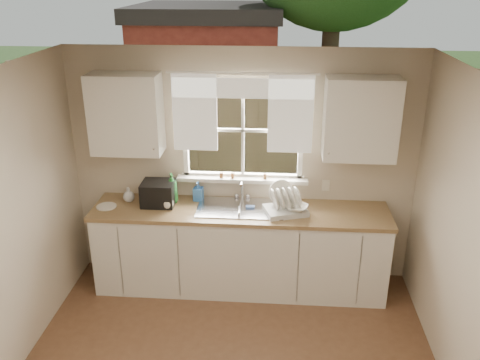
# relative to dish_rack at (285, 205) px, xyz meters

# --- Properties ---
(room_walls) EXTENTS (3.62, 4.02, 2.50)m
(room_walls) POSITION_rel_dish_rack_xyz_m (-0.46, -1.71, 0.24)
(room_walls) COLOR beige
(room_walls) RESTS_ON ground
(ceiling) EXTENTS (3.60, 4.00, 0.02)m
(ceiling) POSITION_rel_dish_rack_xyz_m (-0.46, -1.65, 1.51)
(ceiling) COLOR silver
(ceiling) RESTS_ON room_walls
(window) EXTENTS (1.38, 0.16, 1.06)m
(window) POSITION_rel_dish_rack_xyz_m (-0.46, 0.35, 0.49)
(window) COLOR white
(window) RESTS_ON room_walls
(curtains) EXTENTS (1.50, 0.03, 0.81)m
(curtains) POSITION_rel_dish_rack_xyz_m (-0.46, 0.30, 0.94)
(curtains) COLOR white
(curtains) RESTS_ON room_walls
(base_cabinets) EXTENTS (3.00, 0.62, 0.87)m
(base_cabinets) POSITION_rel_dish_rack_xyz_m (-0.46, 0.03, -0.56)
(base_cabinets) COLOR silver
(base_cabinets) RESTS_ON ground
(countertop) EXTENTS (3.04, 0.65, 0.04)m
(countertop) POSITION_rel_dish_rack_xyz_m (-0.46, 0.03, -0.10)
(countertop) COLOR olive
(countertop) RESTS_ON base_cabinets
(upper_cabinet_left) EXTENTS (0.70, 0.33, 0.80)m
(upper_cabinet_left) POSITION_rel_dish_rack_xyz_m (-1.61, 0.18, 0.86)
(upper_cabinet_left) COLOR silver
(upper_cabinet_left) RESTS_ON room_walls
(upper_cabinet_right) EXTENTS (0.70, 0.33, 0.80)m
(upper_cabinet_right) POSITION_rel_dish_rack_xyz_m (0.69, 0.18, 0.86)
(upper_cabinet_right) COLOR silver
(upper_cabinet_right) RESTS_ON room_walls
(wall_outlet) EXTENTS (0.08, 0.01, 0.12)m
(wall_outlet) POSITION_rel_dish_rack_xyz_m (0.42, 0.34, 0.09)
(wall_outlet) COLOR beige
(wall_outlet) RESTS_ON room_walls
(sill_jars) EXTENTS (0.50, 0.04, 0.06)m
(sill_jars) POSITION_rel_dish_rack_xyz_m (-0.48, 0.29, 0.19)
(sill_jars) COLOR brown
(sill_jars) RESTS_ON window
(sink) EXTENTS (0.88, 0.52, 0.40)m
(sink) POSITION_rel_dish_rack_xyz_m (-0.46, 0.06, -0.15)
(sink) COLOR #B7B7BC
(sink) RESTS_ON countertop
(dish_rack) EXTENTS (0.48, 0.41, 0.30)m
(dish_rack) POSITION_rel_dish_rack_xyz_m (0.00, 0.00, 0.00)
(dish_rack) COLOR silver
(dish_rack) RESTS_ON countertop
(bowl) EXTENTS (0.28, 0.28, 0.05)m
(bowl) POSITION_rel_dish_rack_xyz_m (0.11, -0.05, -0.00)
(bowl) COLOR silver
(bowl) RESTS_ON dish_rack
(soap_bottle_a) EXTENTS (0.16, 0.16, 0.32)m
(soap_bottle_a) POSITION_rel_dish_rack_xyz_m (-1.18, 0.16, 0.08)
(soap_bottle_a) COLOR #2B8437
(soap_bottle_a) RESTS_ON countertop
(soap_bottle_b) EXTENTS (0.11, 0.11, 0.21)m
(soap_bottle_b) POSITION_rel_dish_rack_xyz_m (-0.92, 0.23, 0.02)
(soap_bottle_b) COLOR #3475C6
(soap_bottle_b) RESTS_ON countertop
(soap_bottle_c) EXTENTS (0.15, 0.15, 0.16)m
(soap_bottle_c) POSITION_rel_dish_rack_xyz_m (-1.65, 0.15, -0.00)
(soap_bottle_c) COLOR beige
(soap_bottle_c) RESTS_ON countertop
(saucer) EXTENTS (0.20, 0.20, 0.01)m
(saucer) POSITION_rel_dish_rack_xyz_m (-1.84, -0.01, -0.08)
(saucer) COLOR silver
(saucer) RESTS_ON countertop
(cup) EXTENTS (0.13, 0.13, 0.09)m
(cup) POSITION_rel_dish_rack_xyz_m (-1.19, 0.00, -0.04)
(cup) COLOR white
(cup) RESTS_ON countertop
(black_appliance) EXTENTS (0.34, 0.29, 0.25)m
(black_appliance) POSITION_rel_dish_rack_xyz_m (-1.31, 0.10, 0.04)
(black_appliance) COLOR black
(black_appliance) RESTS_ON countertop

